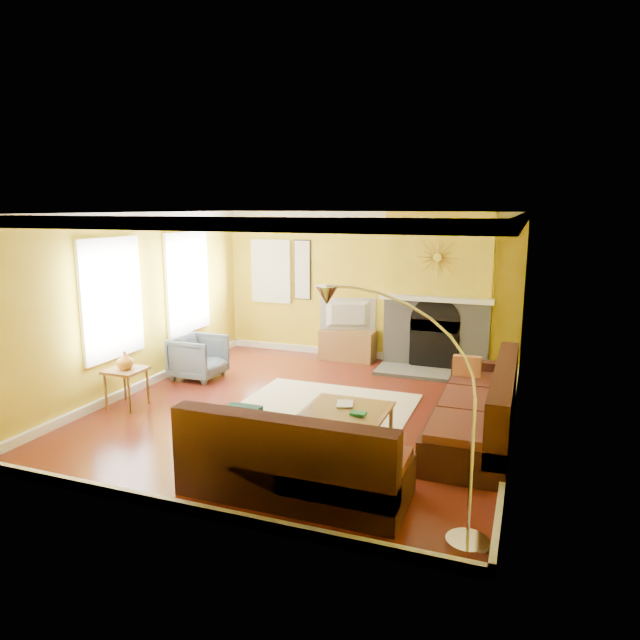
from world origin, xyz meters
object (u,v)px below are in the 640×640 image
at_px(coffee_table, 346,424).
at_px(arc_lamp, 403,417).
at_px(armchair, 198,357).
at_px(media_console, 348,345).
at_px(sectional_sofa, 378,405).
at_px(side_table, 127,388).

bearing_deg(coffee_table, arc_lamp, -58.77).
height_order(coffee_table, armchair, armchair).
bearing_deg(media_console, sectional_sofa, -66.72).
xyz_separation_m(media_console, arc_lamp, (2.18, -5.30, 0.79)).
relative_size(media_console, arc_lamp, 0.47).
relative_size(coffee_table, media_console, 1.00).
bearing_deg(sectional_sofa, side_table, -178.96).
bearing_deg(sectional_sofa, armchair, 156.71).
bearing_deg(arc_lamp, media_console, 112.33).
distance_m(media_console, armchair, 2.77).
height_order(armchair, side_table, armchair).
distance_m(media_console, side_table, 4.11).
xyz_separation_m(media_console, side_table, (-2.14, -3.51, 0.00)).
bearing_deg(sectional_sofa, coffee_table, -163.10).
distance_m(sectional_sofa, coffee_table, 0.46).
distance_m(armchair, side_table, 1.55).
xyz_separation_m(coffee_table, armchair, (-3.06, 1.58, 0.16)).
relative_size(sectional_sofa, arc_lamp, 1.87).
relative_size(armchair, side_table, 1.41).
distance_m(media_console, arc_lamp, 5.78).
relative_size(coffee_table, armchair, 1.29).
bearing_deg(coffee_table, media_console, 107.46).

